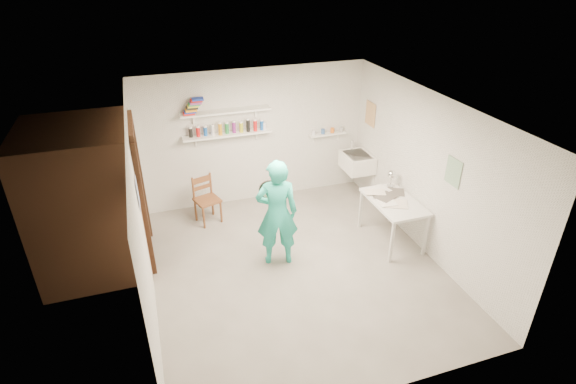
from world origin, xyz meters
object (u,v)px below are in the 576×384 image
object	(u,v)px
belfast_sink	(357,162)
wooden_chair	(207,200)
man	(277,213)
work_table	(392,221)
wall_clock	(269,190)
desk_lamp	(392,174)

from	to	relation	value
belfast_sink	wooden_chair	distance (m)	2.76
man	work_table	distance (m)	1.91
man	wall_clock	distance (m)	0.35
belfast_sink	man	world-z (taller)	man
wall_clock	work_table	distance (m)	2.05
desk_lamp	belfast_sink	bearing A→B (deg)	93.70
man	wall_clock	world-z (taller)	man
belfast_sink	wall_clock	distance (m)	2.38
wall_clock	work_table	size ratio (longest dim) A/B	0.27
man	wooden_chair	world-z (taller)	man
wall_clock	desk_lamp	distance (m)	2.09
belfast_sink	work_table	world-z (taller)	belfast_sink
belfast_sink	desk_lamp	bearing A→B (deg)	-86.30
belfast_sink	wooden_chair	xyz separation A→B (m)	(-2.75, -0.02, -0.29)
man	wooden_chair	bearing A→B (deg)	-49.14
work_table	wooden_chair	bearing A→B (deg)	150.76
belfast_sink	wooden_chair	size ratio (longest dim) A/B	0.73
belfast_sink	man	bearing A→B (deg)	-143.64
work_table	desk_lamp	xyz separation A→B (m)	(0.18, 0.43, 0.58)
wooden_chair	man	bearing A→B (deg)	-78.94
wooden_chair	desk_lamp	distance (m)	3.05
desk_lamp	man	bearing A→B (deg)	-169.41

